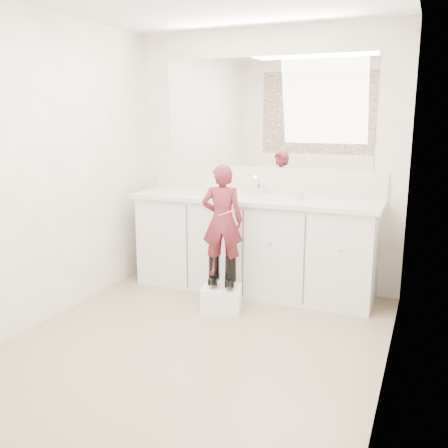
% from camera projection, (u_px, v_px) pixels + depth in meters
% --- Properties ---
extents(floor, '(3.00, 3.00, 0.00)m').
position_uv_depth(floor, '(196.00, 343.00, 3.62)').
color(floor, '#816B54').
rests_on(floor, ground).
extents(wall_back, '(2.60, 0.00, 2.60)m').
position_uv_depth(wall_back, '(264.00, 160.00, 4.72)').
color(wall_back, beige).
rests_on(wall_back, floor).
extents(wall_front, '(2.60, 0.00, 2.60)m').
position_uv_depth(wall_front, '(30.00, 220.00, 2.02)').
color(wall_front, beige).
rests_on(wall_front, floor).
extents(wall_left, '(0.00, 3.00, 3.00)m').
position_uv_depth(wall_left, '(43.00, 170.00, 3.86)').
color(wall_left, beige).
rests_on(wall_left, floor).
extents(wall_right, '(0.00, 3.00, 3.00)m').
position_uv_depth(wall_right, '(397.00, 189.00, 2.87)').
color(wall_right, beige).
rests_on(wall_right, floor).
extents(vanity_cabinet, '(2.20, 0.55, 0.85)m').
position_uv_depth(vanity_cabinet, '(253.00, 246.00, 4.63)').
color(vanity_cabinet, silver).
rests_on(vanity_cabinet, floor).
extents(countertop, '(2.28, 0.58, 0.04)m').
position_uv_depth(countertop, '(253.00, 199.00, 4.53)').
color(countertop, beige).
rests_on(countertop, vanity_cabinet).
extents(backsplash, '(2.28, 0.03, 0.25)m').
position_uv_depth(backsplash, '(263.00, 180.00, 4.74)').
color(backsplash, beige).
rests_on(backsplash, countertop).
extents(mirror, '(2.00, 0.02, 1.00)m').
position_uv_depth(mirror, '(264.00, 113.00, 4.61)').
color(mirror, white).
rests_on(mirror, wall_back).
extents(dot_panel, '(2.00, 0.01, 1.20)m').
position_uv_depth(dot_panel, '(23.00, 106.00, 1.93)').
color(dot_panel, '#472819').
rests_on(dot_panel, wall_front).
extents(faucet, '(0.08, 0.08, 0.10)m').
position_uv_depth(faucet, '(259.00, 189.00, 4.66)').
color(faucet, silver).
rests_on(faucet, countertop).
extents(cup, '(0.11, 0.11, 0.09)m').
position_uv_depth(cup, '(299.00, 194.00, 4.40)').
color(cup, beige).
rests_on(cup, countertop).
extents(soap_bottle, '(0.10, 0.10, 0.22)m').
position_uv_depth(soap_bottle, '(213.00, 182.00, 4.70)').
color(soap_bottle, beige).
rests_on(soap_bottle, countertop).
extents(step_stool, '(0.38, 0.35, 0.21)m').
position_uv_depth(step_stool, '(221.00, 298.00, 4.21)').
color(step_stool, white).
rests_on(step_stool, floor).
extents(boot_left, '(0.14, 0.20, 0.27)m').
position_uv_depth(boot_left, '(214.00, 270.00, 4.21)').
color(boot_left, black).
rests_on(boot_left, step_stool).
extents(boot_right, '(0.14, 0.20, 0.27)m').
position_uv_depth(boot_right, '(231.00, 272.00, 4.15)').
color(boot_right, black).
rests_on(boot_right, step_stool).
extents(toddler, '(0.39, 0.31, 0.93)m').
position_uv_depth(toddler, '(222.00, 221.00, 4.09)').
color(toddler, '#9E303C').
rests_on(toddler, step_stool).
extents(toothbrush, '(0.13, 0.05, 0.06)m').
position_uv_depth(toothbrush, '(227.00, 213.00, 3.97)').
color(toothbrush, '#DA557A').
rests_on(toothbrush, toddler).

